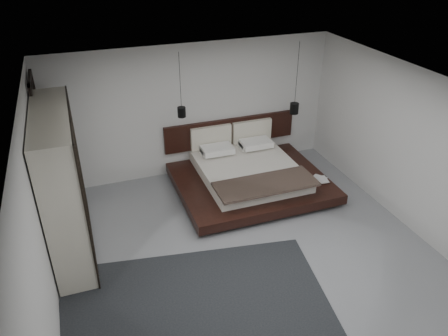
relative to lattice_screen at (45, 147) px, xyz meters
name	(u,v)px	position (x,y,z in m)	size (l,w,h in m)	color
floor	(247,251)	(2.95, -2.45, -1.30)	(6.00, 6.00, 0.00)	gray
ceiling	(252,91)	(2.95, -2.45, 1.50)	(6.00, 6.00, 0.00)	white
wall_back	(194,110)	(2.95, 0.55, 0.10)	(6.00, 6.00, 0.00)	silver
wall_front	(370,329)	(2.95, -5.45, 0.10)	(6.00, 6.00, 0.00)	silver
wall_left	(39,218)	(-0.05, -2.45, 0.10)	(6.00, 6.00, 0.00)	silver
wall_right	(409,149)	(5.95, -2.45, 0.10)	(6.00, 6.00, 0.00)	silver
lattice_screen	(45,147)	(0.00, 0.00, 0.00)	(0.05, 0.90, 2.60)	black
bed	(248,174)	(3.76, -0.55, -1.00)	(2.97, 2.47, 1.11)	black
book_lower	(317,180)	(4.98, -1.23, -1.01)	(0.20, 0.27, 0.03)	#99724C
book_upper	(317,180)	(4.96, -1.26, -0.99)	(0.21, 0.28, 0.02)	#99724C
pendant_left	(182,112)	(2.54, -0.06, 0.35)	(0.16, 0.16, 1.25)	black
pendant_right	(294,108)	(4.98, -0.06, 0.10)	(0.19, 0.19, 1.51)	black
wardrobe	(63,185)	(0.25, -1.31, -0.10)	(0.58, 2.45, 2.40)	beige
rug	(197,317)	(1.75, -3.53, -1.29)	(3.83, 2.74, 0.02)	black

